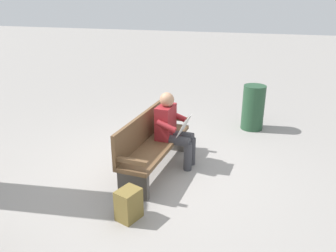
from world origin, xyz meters
TOP-DOWN VIEW (x-y plane):
  - ground_plane at (0.00, 0.00)m, footprint 40.00×40.00m
  - bench_near at (-0.01, -0.07)m, footprint 1.83×0.63m
  - person_seated at (-0.27, 0.19)m, footprint 0.59×0.60m
  - backpack at (1.24, 0.04)m, footprint 0.34×0.33m
  - trash_bin at (-2.19, 1.33)m, footprint 0.44×0.44m

SIDE VIEW (x-z plane):
  - ground_plane at x=0.00m, z-range 0.00..0.00m
  - backpack at x=1.24m, z-range 0.00..0.39m
  - trash_bin at x=-2.19m, z-range 0.00..0.89m
  - bench_near at x=-0.01m, z-range 0.01..0.91m
  - person_seated at x=-0.27m, z-range 0.04..1.22m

